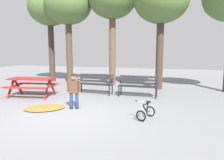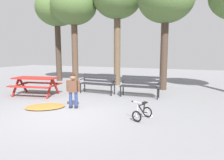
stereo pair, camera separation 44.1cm
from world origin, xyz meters
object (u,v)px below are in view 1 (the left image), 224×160
at_px(child_standing, 74,88).
at_px(park_bench_left, 138,84).
at_px(picnic_table, 32,82).
at_px(park_bench_far_left, 95,82).
at_px(kids_bicycle, 146,112).

bearing_deg(child_standing, park_bench_left, 56.62).
height_order(picnic_table, park_bench_far_left, park_bench_far_left).
relative_size(park_bench_far_left, kids_bicycle, 2.56).
distance_m(picnic_table, park_bench_left, 4.39).
bearing_deg(child_standing, kids_bicycle, -7.02).
height_order(picnic_table, kids_bicycle, picnic_table).
height_order(park_bench_far_left, child_standing, child_standing).
relative_size(picnic_table, child_standing, 1.75).
bearing_deg(park_bench_far_left, child_standing, -83.41).
bearing_deg(park_bench_left, kids_bicycle, -74.58).
distance_m(park_bench_left, kids_bicycle, 2.86).
relative_size(park_bench_far_left, child_standing, 1.40).
xyz_separation_m(child_standing, kids_bicycle, (2.37, -0.29, -0.48)).
height_order(child_standing, kids_bicycle, child_standing).
bearing_deg(kids_bicycle, park_bench_left, 105.42).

